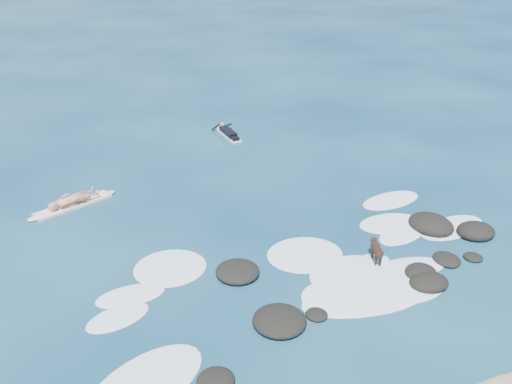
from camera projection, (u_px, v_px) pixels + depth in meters
ground at (319, 265)px, 18.16m from camera, size 160.00×160.00×0.00m
reef_rocks at (386, 274)px, 17.51m from camera, size 12.25×7.14×0.60m
breaking_foam at (323, 271)px, 17.84m from camera, size 15.27×6.91×0.12m
standing_surfer_rig at (70, 187)px, 21.44m from camera, size 3.57×1.40×2.06m
paddling_surfer_rig at (228, 133)px, 28.63m from camera, size 1.15×2.56×0.44m
dog at (377, 249)px, 18.12m from camera, size 0.58×1.09×0.73m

